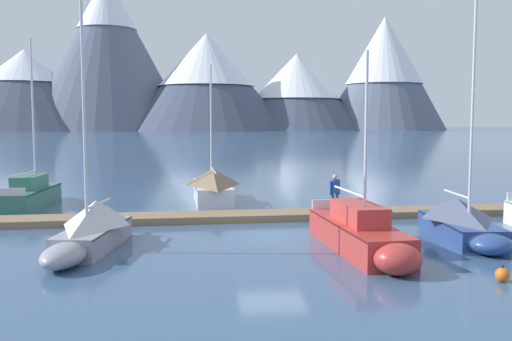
# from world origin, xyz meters

# --- Properties ---
(ground_plane) EXTENTS (700.00, 700.00, 0.00)m
(ground_plane) POSITION_xyz_m (0.00, 0.00, 0.00)
(ground_plane) COLOR #38567A
(mountain_west_summit) EXTENTS (84.65, 84.65, 35.85)m
(mountain_west_summit) POSITION_xyz_m (-79.56, 239.65, 18.68)
(mountain_west_summit) COLOR #424C60
(mountain_west_summit) RESTS_ON ground
(mountain_central_massif) EXTENTS (73.71, 73.71, 69.45)m
(mountain_central_massif) POSITION_xyz_m (-43.92, 242.32, 35.70)
(mountain_central_massif) COLOR slate
(mountain_central_massif) RESTS_ON ground
(mountain_shoulder_ridge) EXTENTS (74.92, 74.92, 42.84)m
(mountain_shoulder_ridge) POSITION_xyz_m (0.71, 232.65, 22.88)
(mountain_shoulder_ridge) COLOR #424C60
(mountain_shoulder_ridge) RESTS_ON ground
(mountain_east_summit) EXTENTS (64.80, 64.80, 35.12)m
(mountain_east_summit) POSITION_xyz_m (42.26, 237.71, 18.89)
(mountain_east_summit) COLOR #424C60
(mountain_east_summit) RESTS_ON ground
(mountain_rear_spur) EXTENTS (57.15, 57.15, 52.28)m
(mountain_rear_spur) POSITION_xyz_m (83.24, 236.09, 28.12)
(mountain_rear_spur) COLOR slate
(mountain_rear_spur) RESTS_ON ground
(dock) EXTENTS (26.05, 3.12, 0.30)m
(dock) POSITION_xyz_m (0.00, 4.00, 0.14)
(dock) COLOR #846B4C
(dock) RESTS_ON ground
(sailboat_nearest_berth) EXTENTS (1.92, 6.44, 8.56)m
(sailboat_nearest_berth) POSITION_xyz_m (-11.27, 8.92, 0.64)
(sailboat_nearest_berth) COLOR #336B56
(sailboat_nearest_berth) RESTS_ON ground
(sailboat_second_berth) EXTENTS (2.32, 6.04, 8.36)m
(sailboat_second_berth) POSITION_xyz_m (-6.38, -1.39, 0.76)
(sailboat_second_berth) COLOR #93939E
(sailboat_second_berth) RESTS_ON ground
(sailboat_mid_dock_port) EXTENTS (2.26, 6.92, 7.38)m
(sailboat_mid_dock_port) POSITION_xyz_m (-2.03, 9.32, 0.89)
(sailboat_mid_dock_port) COLOR silver
(sailboat_mid_dock_port) RESTS_ON ground
(sailboat_mid_dock_starboard) EXTENTS (2.13, 7.06, 6.64)m
(sailboat_mid_dock_starboard) POSITION_xyz_m (2.66, -2.60, 0.63)
(sailboat_mid_dock_starboard) COLOR #B2332D
(sailboat_mid_dock_starboard) RESTS_ON ground
(sailboat_far_berth) EXTENTS (2.17, 5.66, 9.21)m
(sailboat_far_berth) POSITION_xyz_m (6.92, -1.05, 0.71)
(sailboat_far_berth) COLOR navy
(sailboat_far_berth) RESTS_ON ground
(person_on_dock) EXTENTS (0.53, 0.37, 1.69)m
(person_on_dock) POSITION_xyz_m (3.33, 3.80, 1.26)
(person_on_dock) COLOR #384256
(person_on_dock) RESTS_ON dock
(mooring_buoy_channel_marker) EXTENTS (0.39, 0.39, 0.47)m
(mooring_buoy_channel_marker) POSITION_xyz_m (5.52, -6.37, 0.19)
(mooring_buoy_channel_marker) COLOR orange
(mooring_buoy_channel_marker) RESTS_ON ground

